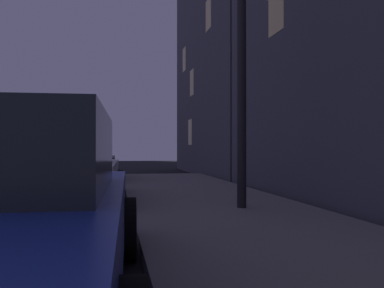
% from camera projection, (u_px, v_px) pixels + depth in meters
% --- Properties ---
extents(car_white, '(2.20, 4.39, 1.43)m').
position_uv_depth(car_white, '(69.00, 172.00, 8.59)').
color(car_white, silver).
rests_on(car_white, ground).
extents(car_black, '(2.10, 4.27, 1.43)m').
position_uv_depth(car_black, '(86.00, 162.00, 14.16)').
color(car_black, black).
rests_on(car_black, ground).
extents(street_lamp, '(0.44, 0.44, 5.06)m').
position_uv_depth(street_lamp, '(242.00, 12.00, 7.43)').
color(street_lamp, black).
rests_on(street_lamp, sidewalk).
extents(building_far, '(8.92, 11.27, 12.73)m').
position_uv_depth(building_far, '(291.00, 35.00, 19.75)').
color(building_far, '#4C4C56').
rests_on(building_far, ground).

